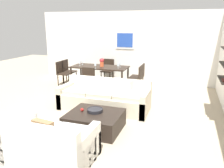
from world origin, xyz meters
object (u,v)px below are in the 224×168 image
(dining_chair_right_near, at_px, (137,77))
(dining_chair_right_far, at_px, (139,75))
(sofa_beige, at_px, (105,99))
(apple_on_coffee_table, at_px, (82,110))
(wine_glass_left_far, at_px, (82,62))
(centerpiece_vase, at_px, (102,62))
(dining_chair_head, at_px, (108,69))
(wine_glass_foot, at_px, (95,65))
(decorative_bowl, at_px, (95,110))
(wine_glass_right_far, at_px, (120,64))
(dining_table, at_px, (100,68))
(dining_chair_left_far, at_px, (68,70))
(dining_chair_left_near, at_px, (62,72))
(coffee_table, at_px, (95,121))
(wine_glass_left_near, at_px, (80,63))
(loveseat_white, at_px, (50,144))
(dining_chair_foot, at_px, (90,78))
(wine_glass_right_near, at_px, (118,65))

(dining_chair_right_near, bearing_deg, dining_chair_right_far, 90.00)
(sofa_beige, distance_m, apple_on_coffee_table, 1.23)
(wine_glass_left_far, distance_m, centerpiece_vase, 0.83)
(dining_chair_head, xyz_separation_m, wine_glass_foot, (-0.00, -1.24, 0.37))
(decorative_bowl, distance_m, dining_chair_right_far, 3.42)
(wine_glass_right_far, bearing_deg, dining_chair_head, 134.49)
(dining_table, bearing_deg, dining_chair_left_far, 171.89)
(apple_on_coffee_table, distance_m, centerpiece_vase, 3.39)
(dining_chair_left_near, bearing_deg, apple_on_coffee_table, -52.97)
(coffee_table, distance_m, wine_glass_left_near, 3.76)
(coffee_table, distance_m, dining_table, 3.52)
(loveseat_white, xyz_separation_m, wine_glass_left_far, (-1.67, 4.69, 0.58))
(decorative_bowl, height_order, dining_table, dining_table)
(dining_chair_foot, relative_size, wine_glass_left_far, 5.35)
(decorative_bowl, xyz_separation_m, wine_glass_right_far, (-0.44, 3.32, 0.45))
(dining_chair_right_near, relative_size, dining_chair_head, 1.00)
(dining_chair_foot, height_order, wine_glass_foot, wine_glass_foot)
(sofa_beige, height_order, dining_chair_right_far, dining_chair_right_far)
(dining_chair_foot, bearing_deg, wine_glass_left_far, 127.11)
(coffee_table, bearing_deg, wine_glass_left_near, 121.34)
(dining_chair_left_far, bearing_deg, dining_table, -8.11)
(dining_table, distance_m, dining_chair_right_near, 1.44)
(dining_table, height_order, dining_chair_right_far, dining_chair_right_far)
(dining_chair_foot, relative_size, wine_glass_right_near, 5.57)
(loveseat_white, bearing_deg, sofa_beige, 89.56)
(dining_chair_right_far, relative_size, dining_chair_left_near, 1.00)
(wine_glass_right_near, relative_size, wine_glass_left_far, 0.96)
(dining_chair_left_near, bearing_deg, wine_glass_right_near, 2.42)
(decorative_bowl, distance_m, dining_table, 3.43)
(wine_glass_foot, bearing_deg, centerpiece_vase, 76.28)
(centerpiece_vase, bearing_deg, dining_chair_right_near, -8.04)
(loveseat_white, height_order, coffee_table, loveseat_white)
(sofa_beige, relative_size, wine_glass_right_far, 14.06)
(apple_on_coffee_table, distance_m, wine_glass_left_near, 3.59)
(coffee_table, xyz_separation_m, apple_on_coffee_table, (-0.30, 0.00, 0.23))
(decorative_bowl, distance_m, dining_chair_foot, 2.63)
(dining_chair_right_near, relative_size, wine_glass_right_near, 5.57)
(apple_on_coffee_table, bearing_deg, sofa_beige, 87.16)
(wine_glass_right_near, bearing_deg, dining_chair_left_far, 171.71)
(coffee_table, xyz_separation_m, dining_chair_right_near, (0.22, 3.07, 0.31))
(dining_chair_left_far, bearing_deg, loveseat_white, -63.75)
(wine_glass_left_far, relative_size, centerpiece_vase, 0.54)
(dining_table, height_order, wine_glass_left_far, wine_glass_left_far)
(sofa_beige, height_order, dining_table, sofa_beige)
(dining_chair_right_far, distance_m, centerpiece_vase, 1.40)
(dining_chair_left_far, bearing_deg, wine_glass_left_near, -24.55)
(dining_chair_head, bearing_deg, wine_glass_right_near, -52.89)
(loveseat_white, distance_m, dining_chair_head, 5.52)
(dining_chair_right_near, distance_m, wine_glass_left_near, 2.18)
(dining_chair_foot, distance_m, wine_glass_left_near, 1.10)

